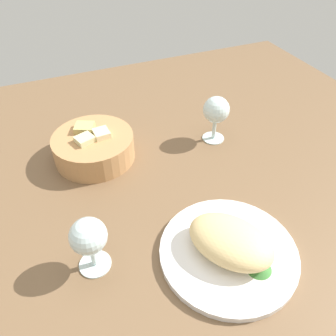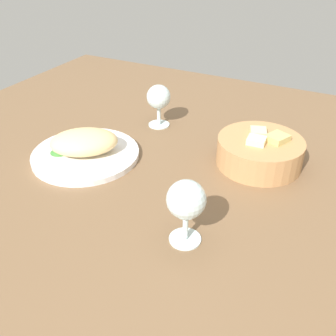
% 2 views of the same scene
% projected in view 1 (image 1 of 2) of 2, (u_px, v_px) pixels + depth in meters
% --- Properties ---
extents(ground_plane, '(1.40, 1.40, 0.02)m').
position_uv_depth(ground_plane, '(192.00, 196.00, 0.75)').
color(ground_plane, brown).
extents(plate, '(0.26, 0.26, 0.01)m').
position_uv_depth(plate, '(228.00, 252.00, 0.62)').
color(plate, white).
rests_on(plate, ground_plane).
extents(omelette, '(0.19, 0.18, 0.06)m').
position_uv_depth(omelette, '(231.00, 241.00, 0.60)').
color(omelette, '#ECCB88').
rests_on(omelette, plate).
extents(lettuce_garnish, '(0.05, 0.05, 0.01)m').
position_uv_depth(lettuce_garnish, '(259.00, 267.00, 0.58)').
color(lettuce_garnish, '#3B7C35').
rests_on(lettuce_garnish, plate).
extents(bread_basket, '(0.20, 0.20, 0.08)m').
position_uv_depth(bread_basket, '(94.00, 146.00, 0.82)').
color(bread_basket, tan).
rests_on(bread_basket, ground_plane).
extents(wine_glass_near, '(0.07, 0.07, 0.12)m').
position_uv_depth(wine_glass_near, '(216.00, 112.00, 0.85)').
color(wine_glass_near, silver).
rests_on(wine_glass_near, ground_plane).
extents(wine_glass_far, '(0.06, 0.06, 0.12)m').
position_uv_depth(wine_glass_far, '(89.00, 238.00, 0.56)').
color(wine_glass_far, silver).
rests_on(wine_glass_far, ground_plane).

